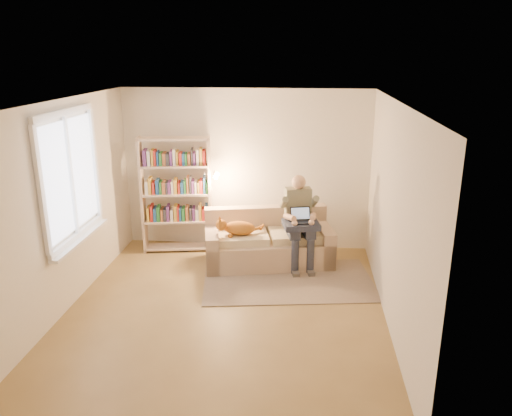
# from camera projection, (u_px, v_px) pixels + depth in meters

# --- Properties ---
(floor) EXTENTS (4.50, 4.50, 0.00)m
(floor) POSITION_uv_depth(u_px,v_px,m) (226.00, 309.00, 6.37)
(floor) COLOR olive
(floor) RESTS_ON ground
(ceiling) EXTENTS (4.00, 4.50, 0.02)m
(ceiling) POSITION_uv_depth(u_px,v_px,m) (221.00, 102.00, 5.58)
(ceiling) COLOR white
(ceiling) RESTS_ON wall_back
(wall_left) EXTENTS (0.02, 4.50, 2.60)m
(wall_left) POSITION_uv_depth(u_px,v_px,m) (64.00, 207.00, 6.16)
(wall_left) COLOR silver
(wall_left) RESTS_ON floor
(wall_right) EXTENTS (0.02, 4.50, 2.60)m
(wall_right) POSITION_uv_depth(u_px,v_px,m) (394.00, 218.00, 5.79)
(wall_right) COLOR silver
(wall_right) RESTS_ON floor
(wall_back) EXTENTS (4.00, 0.02, 2.60)m
(wall_back) POSITION_uv_depth(u_px,v_px,m) (246.00, 170.00, 8.11)
(wall_back) COLOR silver
(wall_back) RESTS_ON floor
(wall_front) EXTENTS (4.00, 0.02, 2.60)m
(wall_front) POSITION_uv_depth(u_px,v_px,m) (177.00, 302.00, 3.84)
(wall_front) COLOR silver
(wall_front) RESTS_ON floor
(window) EXTENTS (0.12, 1.52, 1.69)m
(window) POSITION_uv_depth(u_px,v_px,m) (74.00, 197.00, 6.32)
(window) COLOR white
(window) RESTS_ON wall_left
(sofa) EXTENTS (2.06, 1.24, 0.82)m
(sofa) POSITION_uv_depth(u_px,v_px,m) (268.00, 244.00, 7.70)
(sofa) COLOR tan
(sofa) RESTS_ON floor
(person) EXTENTS (0.49, 0.67, 1.39)m
(person) POSITION_uv_depth(u_px,v_px,m) (299.00, 216.00, 7.46)
(person) COLOR gray
(person) RESTS_ON sofa
(cat) EXTENTS (0.69, 0.35, 0.26)m
(cat) POSITION_uv_depth(u_px,v_px,m) (238.00, 228.00, 7.43)
(cat) COLOR orange
(cat) RESTS_ON sofa
(blanket) EXTENTS (0.59, 0.52, 0.09)m
(blanket) POSITION_uv_depth(u_px,v_px,m) (300.00, 225.00, 7.36)
(blanket) COLOR #242B40
(blanket) RESTS_ON person
(laptop) EXTENTS (0.34, 0.32, 0.24)m
(laptop) POSITION_uv_depth(u_px,v_px,m) (300.00, 218.00, 7.34)
(laptop) COLOR black
(laptop) RESTS_ON blanket
(bookshelf) EXTENTS (1.28, 0.46, 1.88)m
(bookshelf) POSITION_uv_depth(u_px,v_px,m) (176.00, 189.00, 7.96)
(bookshelf) COLOR beige
(bookshelf) RESTS_ON floor
(rug) EXTENTS (2.57, 1.74, 0.01)m
(rug) POSITION_uv_depth(u_px,v_px,m) (288.00, 281.00, 7.13)
(rug) COLOR gray
(rug) RESTS_ON floor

